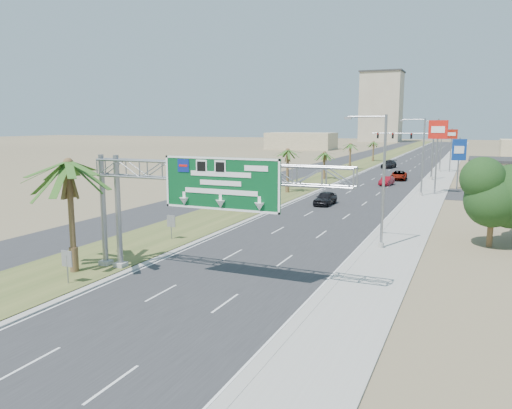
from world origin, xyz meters
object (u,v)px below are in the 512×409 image
at_px(pole_sign_red_near, 438,135).
at_px(car_right_lane, 399,176).
at_px(car_left_lane, 325,198).
at_px(pole_sign_blue, 459,152).
at_px(car_mid_lane, 387,181).
at_px(pole_sign_red_far, 451,138).
at_px(palm_near, 68,164).
at_px(signal_mast, 420,151).
at_px(car_far, 389,164).
at_px(sign_gantry, 200,181).

bearing_deg(pole_sign_red_near, car_right_lane, 113.08).
xyz_separation_m(car_left_lane, car_right_lane, (4.18, 29.98, -0.03)).
height_order(car_right_lane, pole_sign_blue, pole_sign_blue).
height_order(car_mid_lane, pole_sign_red_far, pole_sign_red_far).
bearing_deg(car_left_lane, car_mid_lane, 82.87).
bearing_deg(car_mid_lane, car_left_lane, -92.74).
bearing_deg(car_mid_lane, palm_near, -94.81).
relative_size(car_left_lane, pole_sign_blue, 0.62).
height_order(palm_near, signal_mast, palm_near).
distance_m(car_mid_lane, pole_sign_red_far, 27.69).
xyz_separation_m(car_mid_lane, car_right_lane, (0.68, 8.21, 0.08)).
bearing_deg(car_far, signal_mast, -61.99).
distance_m(signal_mast, car_left_lane, 32.75).
xyz_separation_m(car_right_lane, pole_sign_blue, (9.33, -9.05, 4.66)).
height_order(car_far, pole_sign_red_far, pole_sign_red_far).
bearing_deg(palm_near, car_left_lane, 77.43).
bearing_deg(sign_gantry, pole_sign_red_near, 77.21).
xyz_separation_m(car_mid_lane, pole_sign_red_near, (7.50, -7.80, 7.25)).
distance_m(car_left_lane, pole_sign_red_near, 19.16).
bearing_deg(pole_sign_red_near, palm_near, -111.48).
bearing_deg(sign_gantry, car_mid_lane, 87.19).
xyz_separation_m(palm_near, car_right_lane, (11.38, 62.25, -6.18)).
distance_m(car_left_lane, pole_sign_red_far, 49.32).
distance_m(palm_near, car_far, 85.22).
height_order(sign_gantry, pole_sign_red_far, pole_sign_red_far).
height_order(signal_mast, pole_sign_red_far, pole_sign_red_far).
bearing_deg(pole_sign_red_far, car_mid_lane, -106.79).
relative_size(signal_mast, pole_sign_blue, 1.39).
relative_size(palm_near, car_mid_lane, 2.05).
xyz_separation_m(car_mid_lane, pole_sign_red_far, (7.81, 25.88, 6.00)).
bearing_deg(car_far, pole_sign_red_near, -66.07).
distance_m(sign_gantry, car_left_lane, 30.82).
bearing_deg(signal_mast, car_far, 111.29).
bearing_deg(car_far, car_right_lane, -70.49).
bearing_deg(pole_sign_red_far, sign_gantry, -97.57).
bearing_deg(car_left_lane, signal_mast, 79.25).
xyz_separation_m(car_right_lane, pole_sign_red_far, (7.13, 17.67, 5.92)).
height_order(signal_mast, pole_sign_red_near, pole_sign_red_near).
bearing_deg(pole_sign_red_near, car_far, 107.21).
xyz_separation_m(car_far, pole_sign_red_near, (11.93, -38.52, 7.11)).
relative_size(car_right_lane, pole_sign_red_far, 0.64).
bearing_deg(palm_near, sign_gantry, 13.32).
xyz_separation_m(car_right_lane, car_far, (-5.11, 22.52, 0.06)).
bearing_deg(sign_gantry, car_far, 91.29).
xyz_separation_m(signal_mast, car_mid_lane, (-3.67, -9.93, -4.18)).
xyz_separation_m(palm_near, car_mid_lane, (10.70, 54.04, -6.26)).
distance_m(signal_mast, pole_sign_red_far, 16.57).
relative_size(sign_gantry, pole_sign_blue, 2.27).
xyz_separation_m(car_left_lane, pole_sign_blue, (13.51, 20.93, 4.63)).
xyz_separation_m(palm_near, signal_mast, (14.37, 63.97, -2.08)).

